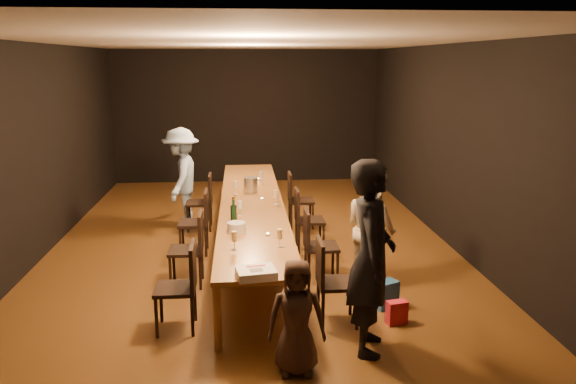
{
  "coord_description": "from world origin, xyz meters",
  "views": [
    {
      "loc": [
        -0.15,
        -7.9,
        2.75
      ],
      "look_at": [
        0.49,
        -0.47,
        1.0
      ],
      "focal_mm": 35.0,
      "sensor_mm": 36.0,
      "label": 1
    }
  ],
  "objects": [
    {
      "name": "child",
      "position": [
        0.32,
        -3.33,
        0.53
      ],
      "size": [
        0.54,
        0.37,
        1.07
      ],
      "primitive_type": "imported",
      "rotation": [
        0.0,
        0.0,
        -0.06
      ],
      "color": "#3B2821",
      "rests_on": "ground"
    },
    {
      "name": "wineglass_4",
      "position": [
        -0.23,
        0.5,
        0.85
      ],
      "size": [
        0.06,
        0.06,
        0.21
      ],
      "primitive_type": null,
      "color": "silver",
      "rests_on": "table"
    },
    {
      "name": "chair_right_3",
      "position": [
        0.85,
        1.2,
        0.47
      ],
      "size": [
        0.42,
        0.42,
        0.93
      ],
      "primitive_type": null,
      "rotation": [
        0.0,
        0.0,
        -1.57
      ],
      "color": "black",
      "rests_on": "ground"
    },
    {
      "name": "chair_left_3",
      "position": [
        -0.85,
        1.2,
        0.47
      ],
      "size": [
        0.42,
        0.42,
        0.93
      ],
      "primitive_type": null,
      "rotation": [
        0.0,
        0.0,
        1.57
      ],
      "color": "black",
      "rests_on": "ground"
    },
    {
      "name": "chair_right_1",
      "position": [
        0.85,
        -1.2,
        0.47
      ],
      "size": [
        0.42,
        0.42,
        0.93
      ],
      "primitive_type": null,
      "rotation": [
        0.0,
        0.0,
        -1.57
      ],
      "color": "black",
      "rests_on": "ground"
    },
    {
      "name": "birthday_cake",
      "position": [
        -0.02,
        -2.9,
        0.79
      ],
      "size": [
        0.41,
        0.34,
        0.09
      ],
      "rotation": [
        0.0,
        0.0,
        0.15
      ],
      "color": "white",
      "rests_on": "table"
    },
    {
      "name": "chair_left_1",
      "position": [
        -0.85,
        -1.2,
        0.47
      ],
      "size": [
        0.42,
        0.42,
        0.93
      ],
      "primitive_type": null,
      "rotation": [
        0.0,
        0.0,
        1.57
      ],
      "color": "black",
      "rests_on": "ground"
    },
    {
      "name": "champagne_bottle",
      "position": [
        -0.25,
        -1.04,
        0.92
      ],
      "size": [
        0.1,
        0.1,
        0.34
      ],
      "primitive_type": null,
      "rotation": [
        0.0,
        0.0,
        0.29
      ],
      "color": "black",
      "rests_on": "table"
    },
    {
      "name": "tealight_mid",
      "position": [
        0.15,
        0.09,
        0.77
      ],
      "size": [
        0.05,
        0.05,
        0.03
      ],
      "primitive_type": "cylinder",
      "color": "#B2B7B2",
      "rests_on": "table"
    },
    {
      "name": "chair_right_0",
      "position": [
        0.85,
        -2.4,
        0.47
      ],
      "size": [
        0.42,
        0.42,
        0.93
      ],
      "primitive_type": null,
      "rotation": [
        0.0,
        0.0,
        -1.57
      ],
      "color": "black",
      "rests_on": "ground"
    },
    {
      "name": "tealight_far",
      "position": [
        0.15,
        1.51,
        0.77
      ],
      "size": [
        0.05,
        0.05,
        0.03
      ],
      "primitive_type": "cylinder",
      "color": "#B2B7B2",
      "rests_on": "table"
    },
    {
      "name": "wineglass_3",
      "position": [
        0.34,
        -0.15,
        0.85
      ],
      "size": [
        0.06,
        0.06,
        0.21
      ],
      "primitive_type": null,
      "color": "beige",
      "rests_on": "table"
    },
    {
      "name": "plate_stack",
      "position": [
        -0.22,
        -1.46,
        0.81
      ],
      "size": [
        0.24,
        0.24,
        0.12
      ],
      "primitive_type": "cylinder",
      "rotation": [
        0.0,
        0.0,
        -0.12
      ],
      "color": "silver",
      "rests_on": "table"
    },
    {
      "name": "chair_right_2",
      "position": [
        0.85,
        0.0,
        0.47
      ],
      "size": [
        0.42,
        0.42,
        0.93
      ],
      "primitive_type": null,
      "rotation": [
        0.0,
        0.0,
        -1.57
      ],
      "color": "black",
      "rests_on": "ground"
    },
    {
      "name": "man_blue",
      "position": [
        -1.15,
        1.5,
        0.83
      ],
      "size": [
        0.72,
        1.13,
        1.66
      ],
      "primitive_type": "imported",
      "rotation": [
        0.0,
        0.0,
        -1.67
      ],
      "color": "#95BBE6",
      "rests_on": "ground"
    },
    {
      "name": "wineglass_5",
      "position": [
        0.18,
        1.2,
        0.85
      ],
      "size": [
        0.06,
        0.06,
        0.21
      ],
      "primitive_type": null,
      "color": "silver",
      "rests_on": "table"
    },
    {
      "name": "wineglass_1",
      "position": [
        0.26,
        -2.04,
        0.85
      ],
      "size": [
        0.06,
        0.06,
        0.21
      ],
      "primitive_type": null,
      "color": "beige",
      "rests_on": "table"
    },
    {
      "name": "room_shell",
      "position": [
        0.0,
        0.0,
        2.08
      ],
      "size": [
        6.04,
        10.04,
        3.02
      ],
      "color": "black",
      "rests_on": "ground"
    },
    {
      "name": "wineglass_0",
      "position": [
        -0.23,
        -2.08,
        0.85
      ],
      "size": [
        0.06,
        0.06,
        0.21
      ],
      "primitive_type": null,
      "color": "beige",
      "rests_on": "table"
    },
    {
      "name": "chair_left_2",
      "position": [
        -0.85,
        0.0,
        0.47
      ],
      "size": [
        0.42,
        0.42,
        0.93
      ],
      "primitive_type": null,
      "rotation": [
        0.0,
        0.0,
        1.57
      ],
      "color": "black",
      "rests_on": "ground"
    },
    {
      "name": "gift_bag_blue",
      "position": [
        1.47,
        -2.08,
        0.16
      ],
      "size": [
        0.3,
        0.26,
        0.32
      ],
      "primitive_type": "cube",
      "rotation": [
        0.0,
        0.0,
        0.43
      ],
      "color": "#255CA2",
      "rests_on": "ground"
    },
    {
      "name": "woman_birthday",
      "position": [
        1.06,
        -2.97,
        0.94
      ],
      "size": [
        0.58,
        0.76,
        1.89
      ],
      "primitive_type": "imported",
      "rotation": [
        0.0,
        0.0,
        1.37
      ],
      "color": "black",
      "rests_on": "ground"
    },
    {
      "name": "ground",
      "position": [
        0.0,
        0.0,
        0.0
      ],
      "size": [
        10.0,
        10.0,
        0.0
      ],
      "primitive_type": "plane",
      "color": "#422510",
      "rests_on": "ground"
    },
    {
      "name": "chair_left_0",
      "position": [
        -0.85,
        -2.4,
        0.47
      ],
      "size": [
        0.42,
        0.42,
        0.93
      ],
      "primitive_type": null,
      "rotation": [
        0.0,
        0.0,
        1.57
      ],
      "color": "black",
      "rests_on": "ground"
    },
    {
      "name": "tealight_near",
      "position": [
        0.15,
        -1.63,
        0.77
      ],
      "size": [
        0.05,
        0.05,
        0.03
      ],
      "primitive_type": "cylinder",
      "color": "#B2B7B2",
      "rests_on": "table"
    },
    {
      "name": "wineglass_2",
      "position": [
        -0.17,
        -0.73,
        0.85
      ],
      "size": [
        0.06,
        0.06,
        0.21
      ],
      "primitive_type": null,
      "color": "silver",
      "rests_on": "table"
    },
    {
      "name": "ice_bucket",
      "position": [
        -0.0,
        0.64,
        0.87
      ],
      "size": [
        0.27,
        0.27,
        0.23
      ],
      "primitive_type": "cylinder",
      "rotation": [
        0.0,
        0.0,
        0.34
      ],
      "color": "silver",
      "rests_on": "table"
    },
    {
      "name": "table",
      "position": [
        0.0,
        0.0,
        0.7
      ],
      "size": [
        0.9,
        6.0,
        0.75
      ],
      "color": "brown",
      "rests_on": "ground"
    },
    {
      "name": "gift_bag_red",
      "position": [
        1.48,
        -2.48,
        0.13
      ],
      "size": [
        0.24,
        0.16,
        0.25
      ],
      "primitive_type": "cube",
      "rotation": [
        0.0,
        0.0,
        0.22
      ],
      "color": "red",
      "rests_on": "ground"
    },
    {
      "name": "woman_tan",
      "position": [
        1.44,
        -1.38,
        0.74
      ],
      "size": [
        0.8,
        0.89,
        1.49
      ],
      "primitive_type": "imported",
      "rotation": [
        0.0,
        0.0,
        1.97
      ],
      "color": "tan",
      "rests_on": "ground"
    }
  ]
}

